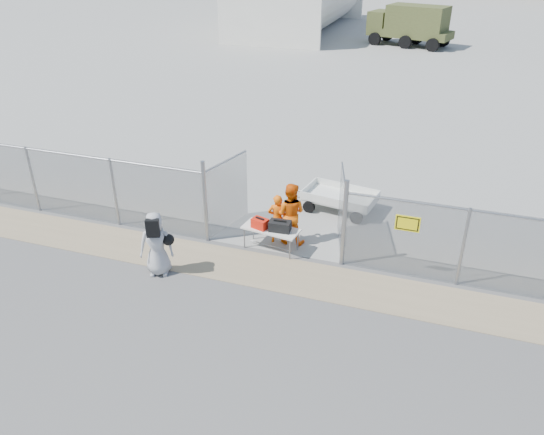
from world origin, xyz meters
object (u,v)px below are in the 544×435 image
(security_worker_left, at_px, (277,219))
(visitor, at_px, (156,244))
(utility_trailer, at_px, (340,200))
(security_worker_right, at_px, (290,214))
(folding_table, at_px, (271,239))

(security_worker_left, height_order, visitor, visitor)
(security_worker_left, xyz_separation_m, utility_trailer, (1.30, 2.59, -0.40))
(security_worker_left, xyz_separation_m, visitor, (-2.47, -2.53, 0.13))
(visitor, height_order, utility_trailer, visitor)
(visitor, bearing_deg, security_worker_right, 22.11)
(visitor, bearing_deg, folding_table, 19.41)
(visitor, bearing_deg, utility_trailer, 32.58)
(security_worker_left, xyz_separation_m, security_worker_right, (0.35, 0.11, 0.17))
(security_worker_left, relative_size, visitor, 0.85)
(security_worker_right, relative_size, utility_trailer, 0.63)
(folding_table, relative_size, security_worker_right, 0.86)
(security_worker_right, bearing_deg, security_worker_left, 15.05)
(folding_table, height_order, utility_trailer, utility_trailer)
(security_worker_left, distance_m, security_worker_right, 0.40)
(security_worker_left, distance_m, utility_trailer, 2.92)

